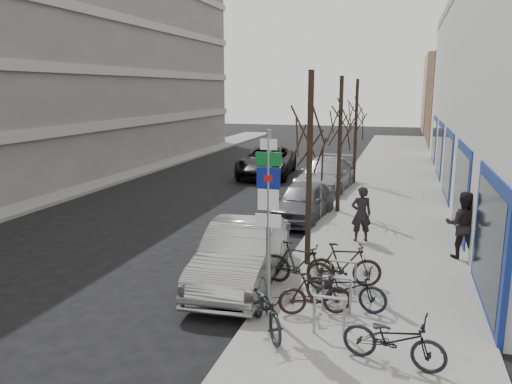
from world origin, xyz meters
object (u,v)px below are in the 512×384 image
Objects in this scene: tree_near at (310,123)px; bike_far_curb at (394,335)px; bike_near_right at (315,293)px; pedestrian_far at (463,224)px; bike_mid_inner at (299,264)px; bike_near_left at (266,304)px; pedestrian_near at (361,214)px; highway_sign_pole at (268,213)px; bike_rack at (337,290)px; tree_mid at (341,112)px; bike_far_inner at (344,264)px; lane_car at (267,161)px; parked_car_front at (241,254)px; parked_car_back at (326,175)px; tree_far at (357,107)px; bike_mid_curb at (346,284)px; meter_mid at (321,199)px; parked_car_mid at (303,201)px; meter_front at (288,241)px; meter_back at (339,176)px.

tree_near reaches higher than bike_far_curb.
pedestrian_far is at bearing -54.17° from bike_near_right.
bike_mid_inner is at bearing 5.17° from bike_near_right.
bike_near_left is 1.06× the size of pedestrian_near.
highway_sign_pole is 2.09m from bike_near_right.
tree_mid reaches higher than bike_rack.
lane_car is at bearing 11.02° from bike_far_inner.
tree_near is 1.12× the size of parked_car_front.
bike_near_right is 0.29× the size of parked_car_back.
bike_far_curb is 20.72m from lane_car.
tree_mid is 5.09m from pedestrian_near.
pedestrian_near is at bearing -69.45° from parked_car_back.
tree_far is 3.98m from parked_car_back.
pedestrian_near reaches higher than bike_near_right.
bike_mid_inner is (0.14, 2.50, -0.00)m from bike_near_left.
bike_mid_curb is (1.37, -15.62, -3.38)m from tree_far.
parked_car_front is at bearing -95.64° from tree_far.
tree_far is at bearing 12.29° from bike_mid_inner.
tree_far reaches higher than bike_near_left.
tree_mid is 5.80m from parked_car_back.
meter_mid is 0.67× the size of bike_mid_curb.
bike_far_inner is at bearing 18.89° from bike_mid_curb.
parked_car_mid reaches higher than bike_rack.
bike_near_left is at bearing -90.27° from tree_mid.
meter_front is 5.16m from bike_far_curb.
bike_mid_inner is at bearing 95.77° from bike_far_inner.
tree_near is 2.91× the size of bike_mid_curb.
lane_car is 3.41× the size of pedestrian_near.
bike_mid_inner is (0.54, -12.18, -0.18)m from meter_back.
tree_near reaches higher than bike_near_right.
meter_back is at bearing -45.61° from lane_car.
tree_near is 0.89× the size of lane_car.
lane_car is (-4.72, 4.01, -0.06)m from meter_back.
tree_near is at bearing 28.08° from pedestrian_far.
bike_near_left is at bearing -65.95° from parked_car_front.
meter_front is at bearing -90.00° from meter_mid.
bike_rack is 1.79m from bike_near_left.
pedestrian_near is at bearing -72.22° from tree_mid.
parked_car_mid is 3.65m from pedestrian_near.
bike_rack is 1.78× the size of meter_mid.
meter_front is 1.31m from bike_mid_inner.
bike_far_inner reaches higher than bike_near_right.
parked_car_mid is (-1.00, 8.82, -1.72)m from highway_sign_pole.
parked_car_mid is (-1.15, 9.48, 0.00)m from bike_near_left.
pedestrian_near is (6.41, -11.89, 0.20)m from lane_car.
tree_mid is at bearing 97.28° from bike_rack.
bike_far_inner is (1.38, 2.16, -1.74)m from highway_sign_pole.
parked_car_mid reaches higher than bike_far_curb.
tree_far reaches higher than pedestrian_far.
bike_near_right is at bearing -149.78° from bike_rack.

